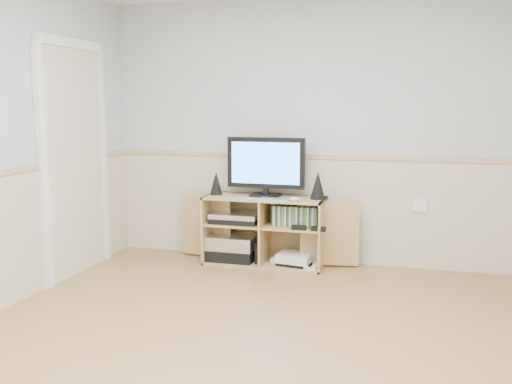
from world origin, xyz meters
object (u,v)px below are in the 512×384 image
media_cabinet (266,229)px  monitor (266,165)px  keyboard (275,199)px  game_consoles (294,259)px

media_cabinet → monitor: bearing=-90.0°
monitor → keyboard: monitor is taller
media_cabinet → game_consoles: media_cabinet is taller
media_cabinet → game_consoles: 0.40m
monitor → keyboard: size_ratio=2.58×
game_consoles → monitor: bearing=168.3°
keyboard → game_consoles: 0.62m
monitor → keyboard: (0.13, -0.19, -0.30)m
monitor → game_consoles: (0.29, -0.06, -0.88)m
media_cabinet → keyboard: bearing=-55.3°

